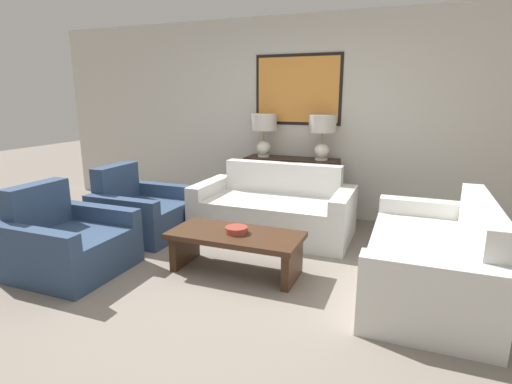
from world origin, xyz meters
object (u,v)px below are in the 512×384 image
at_px(couch_by_side, 432,260).
at_px(console_table, 291,188).
at_px(table_lamp_right, 322,130).
at_px(table_lamp_left, 264,128).
at_px(armchair_near_back_wall, 141,213).
at_px(armchair_near_camera, 68,244).
at_px(couch_by_back_wall, 274,211).
at_px(decorative_bowl, 236,230).
at_px(coffee_table, 236,243).

bearing_deg(couch_by_side, console_table, 137.00).
xyz_separation_m(table_lamp_right, couch_by_side, (1.33, -1.61, -0.92)).
xyz_separation_m(table_lamp_left, table_lamp_right, (0.79, 0.00, 0.00)).
height_order(armchair_near_back_wall, armchair_near_camera, same).
relative_size(console_table, table_lamp_right, 2.15).
bearing_deg(couch_by_back_wall, decorative_bowl, -88.33).
xyz_separation_m(couch_by_side, armchair_near_back_wall, (-3.19, 0.28, -0.01)).
xyz_separation_m(console_table, armchair_near_back_wall, (-1.47, -1.33, -0.14)).
relative_size(coffee_table, decorative_bowl, 5.90).
height_order(coffee_table, armchair_near_back_wall, armchair_near_back_wall).
bearing_deg(console_table, armchair_near_back_wall, -137.86).
bearing_deg(table_lamp_right, couch_by_side, -50.47).
xyz_separation_m(decorative_bowl, armchair_near_back_wall, (-1.50, 0.55, -0.15)).
relative_size(table_lamp_left, armchair_near_back_wall, 0.62).
height_order(table_lamp_right, armchair_near_back_wall, table_lamp_right).
bearing_deg(armchair_near_camera, console_table, 58.86).
bearing_deg(decorative_bowl, couch_by_side, 9.16).
bearing_deg(coffee_table, console_table, 90.75).
height_order(table_lamp_left, couch_by_back_wall, table_lamp_left).
bearing_deg(table_lamp_left, armchair_near_back_wall, -128.86).
height_order(console_table, coffee_table, console_table).
bearing_deg(decorative_bowl, table_lamp_right, 79.06).
bearing_deg(armchair_near_back_wall, table_lamp_right, 35.45).
height_order(console_table, couch_by_back_wall, console_table).
bearing_deg(console_table, table_lamp_right, 0.00).
distance_m(couch_by_side, armchair_near_back_wall, 3.20).
distance_m(decorative_bowl, armchair_near_back_wall, 1.61).
height_order(table_lamp_right, couch_by_side, table_lamp_right).
xyz_separation_m(coffee_table, armchair_near_camera, (-1.49, -0.55, -0.02)).
height_order(table_lamp_left, decorative_bowl, table_lamp_left).
relative_size(table_lamp_right, couch_by_side, 0.31).
bearing_deg(couch_by_back_wall, console_table, 90.00).
relative_size(console_table, couch_by_back_wall, 0.67).
height_order(table_lamp_left, armchair_near_camera, table_lamp_left).
bearing_deg(table_lamp_left, armchair_near_camera, -113.77).
bearing_deg(coffee_table, armchair_near_back_wall, 159.75).
xyz_separation_m(decorative_bowl, armchair_near_camera, (-1.50, -0.55, -0.15)).
distance_m(console_table, armchair_near_back_wall, 1.98).
xyz_separation_m(armchair_near_back_wall, armchair_near_camera, (0.00, -1.10, 0.00)).
height_order(couch_by_side, armchair_near_back_wall, armchair_near_back_wall).
bearing_deg(decorative_bowl, armchair_near_camera, -159.92).
relative_size(table_lamp_left, couch_by_side, 0.31).
bearing_deg(decorative_bowl, couch_by_back_wall, 91.67).
bearing_deg(coffee_table, couch_by_side, 9.06).
xyz_separation_m(table_lamp_right, armchair_near_back_wall, (-1.86, -1.33, -0.94)).
bearing_deg(armchair_near_back_wall, armchair_near_camera, -90.00).
relative_size(couch_by_back_wall, armchair_near_back_wall, 1.97).
height_order(couch_by_side, decorative_bowl, couch_by_side).
xyz_separation_m(table_lamp_right, decorative_bowl, (-0.36, -1.88, -0.78)).
bearing_deg(couch_by_back_wall, table_lamp_right, 60.81).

